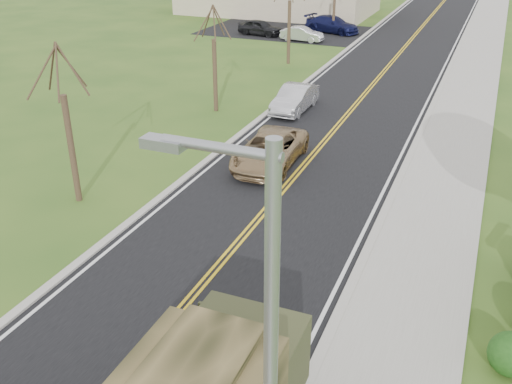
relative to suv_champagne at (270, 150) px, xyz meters
The scene contains 13 objects.
road 24.00m from the suv_champagne, 86.57° to the left, with size 8.00×120.00×0.01m, color black.
curb_right 24.59m from the suv_champagne, 76.87° to the left, with size 0.30×120.00×0.12m, color #9E998E.
sidewalk_right 25.05m from the suv_champagne, 72.97° to the left, with size 3.20×120.00×0.10m, color #9E998E.
curb_left 24.10m from the suv_champagne, 96.47° to the left, with size 0.30×120.00×0.10m, color #9E998E.
bare_tree_a 8.45m from the suv_champagne, 132.59° to the right, with size 1.93×2.26×6.08m.
bare_tree_b 8.33m from the suv_champagne, 133.13° to the left, with size 1.83×2.14×5.73m.
bare_tree_c 18.90m from the suv_champagne, 107.24° to the left, with size 2.04×2.39×6.42m.
bare_tree_d 30.51m from the suv_champagne, 100.53° to the left, with size 1.88×2.20×5.91m.
suv_champagne is the anchor object (origin of this frame).
sedan_silver 7.72m from the suv_champagne, 101.07° to the left, with size 1.49×4.28×1.41m, color #BCBBC1.
lot_car_dark 29.31m from the suv_champagne, 113.09° to the left, with size 1.63×4.05×1.38m, color black.
lot_car_silver 26.92m from the suv_champagne, 105.48° to the left, with size 1.28×3.68×1.21m, color silver.
lot_car_navy 31.21m from the suv_champagne, 100.79° to the left, with size 2.10×5.17×1.50m, color #10133B.
Camera 1 is at (6.90, -5.53, 10.04)m, focal length 40.00 mm.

